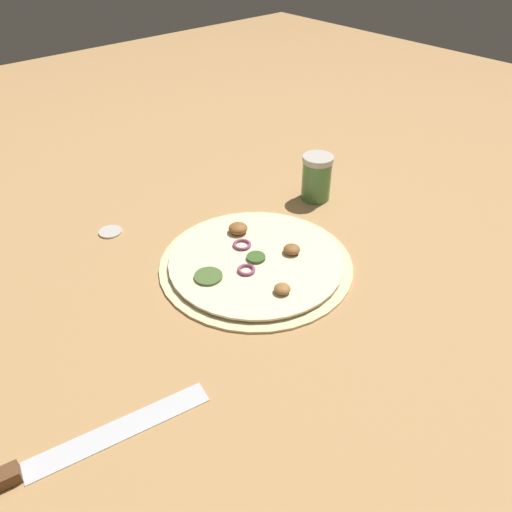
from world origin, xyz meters
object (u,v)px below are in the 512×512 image
at_px(knife, 30,468).
at_px(spice_jar, 317,177).
at_px(loose_cap, 110,231).
at_px(pizza, 256,261).

height_order(knife, spice_jar, spice_jar).
distance_m(knife, spice_jar, 0.72).
distance_m(knife, loose_cap, 0.48).
relative_size(knife, spice_jar, 3.34).
bearing_deg(knife, spice_jar, 27.80).
xyz_separation_m(knife, loose_cap, (-0.30, -0.37, -0.00)).
xyz_separation_m(pizza, knife, (0.44, 0.12, -0.00)).
relative_size(pizza, knife, 1.05).
xyz_separation_m(knife, spice_jar, (-0.69, -0.21, 0.04)).
bearing_deg(knife, pizza, 25.91).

